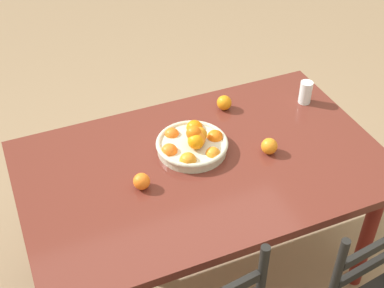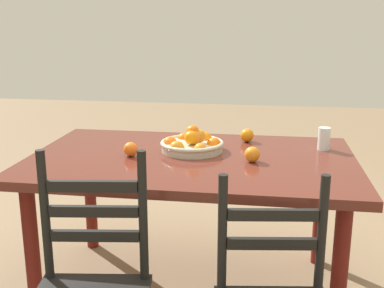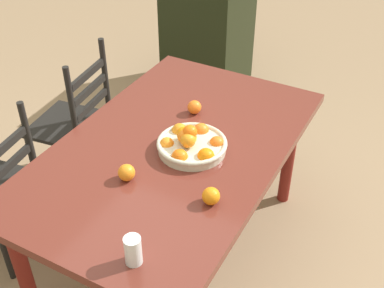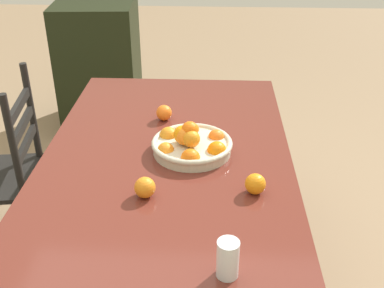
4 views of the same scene
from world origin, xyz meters
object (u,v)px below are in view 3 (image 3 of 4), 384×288
(dining_table, at_px, (172,159))
(fruit_bowl, at_px, (191,144))
(orange_loose_1, at_px, (194,107))
(drinking_glass, at_px, (133,250))
(orange_loose_2, at_px, (211,196))
(orange_loose_0, at_px, (127,173))
(cabinet, at_px, (209,34))
(chair_by_cabinet, at_px, (75,124))

(dining_table, bearing_deg, fruit_bowl, -83.71)
(fruit_bowl, distance_m, orange_loose_1, 0.34)
(drinking_glass, bearing_deg, dining_table, 19.25)
(fruit_bowl, xyz_separation_m, orange_loose_2, (-0.29, -0.25, -0.00))
(orange_loose_2, relative_size, drinking_glass, 0.63)
(orange_loose_0, bearing_deg, orange_loose_2, -83.99)
(fruit_bowl, bearing_deg, dining_table, 96.29)
(fruit_bowl, relative_size, orange_loose_2, 4.42)
(cabinet, relative_size, drinking_glass, 8.09)
(chair_by_cabinet, distance_m, orange_loose_0, 1.07)
(cabinet, xyz_separation_m, drinking_glass, (-2.54, -0.96, 0.33))
(orange_loose_2, bearing_deg, chair_by_cabinet, 66.67)
(cabinet, xyz_separation_m, orange_loose_1, (-1.52, -0.67, 0.31))
(drinking_glass, bearing_deg, orange_loose_0, 37.65)
(chair_by_cabinet, distance_m, fruit_bowl, 1.08)
(dining_table, height_order, orange_loose_1, orange_loose_1)
(orange_loose_2, bearing_deg, orange_loose_0, 96.01)
(orange_loose_2, bearing_deg, cabinet, 26.92)
(drinking_glass, bearing_deg, chair_by_cabinet, 49.52)
(dining_table, bearing_deg, chair_by_cabinet, 73.73)
(dining_table, distance_m, cabinet, 1.98)
(cabinet, bearing_deg, orange_loose_2, -157.09)
(dining_table, height_order, fruit_bowl, fruit_bowl)
(chair_by_cabinet, xyz_separation_m, drinking_glass, (-0.96, -1.13, 0.37))
(orange_loose_1, bearing_deg, drinking_glass, -164.21)
(chair_by_cabinet, xyz_separation_m, orange_loose_1, (0.06, -0.84, 0.34))
(dining_table, height_order, orange_loose_2, orange_loose_2)
(dining_table, distance_m, drinking_glass, 0.76)
(orange_loose_2, xyz_separation_m, drinking_glass, (-0.43, 0.11, 0.02))
(cabinet, bearing_deg, fruit_bowl, -159.83)
(fruit_bowl, distance_m, orange_loose_2, 0.39)
(chair_by_cabinet, distance_m, orange_loose_1, 0.91)
(fruit_bowl, xyz_separation_m, drinking_glass, (-0.72, -0.14, 0.02))
(orange_loose_0, xyz_separation_m, orange_loose_2, (0.04, -0.41, -0.00))
(orange_loose_0, bearing_deg, orange_loose_1, -0.67)
(dining_table, relative_size, orange_loose_2, 21.72)
(dining_table, xyz_separation_m, fruit_bowl, (0.01, -0.10, 0.13))
(fruit_bowl, relative_size, orange_loose_0, 4.40)
(chair_by_cabinet, relative_size, cabinet, 0.99)
(fruit_bowl, height_order, orange_loose_1, fruit_bowl)
(dining_table, bearing_deg, orange_loose_2, -127.77)
(fruit_bowl, height_order, drinking_glass, fruit_bowl)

